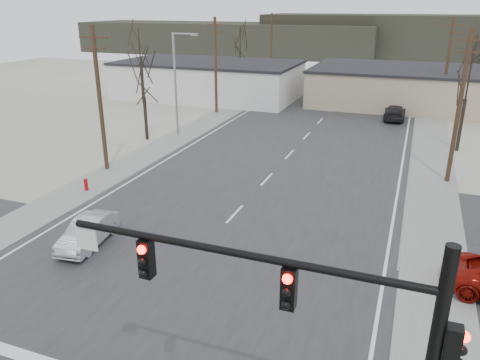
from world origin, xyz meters
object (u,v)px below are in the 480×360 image
object	(u,v)px
traffic_signal_mast	(337,335)
sedan_crossing	(88,232)
car_far_b	(318,71)
fire_hydrant	(86,184)
car_far_a	(395,112)

from	to	relation	value
traffic_signal_mast	sedan_crossing	bearing A→B (deg)	148.05
car_far_b	fire_hydrant	bearing A→B (deg)	-73.80
car_far_a	fire_hydrant	bearing A→B (deg)	56.94
traffic_signal_mast	fire_hydrant	world-z (taller)	traffic_signal_mast
fire_hydrant	sedan_crossing	size ratio (longest dim) A/B	0.21
fire_hydrant	car_far_a	bearing A→B (deg)	57.92
car_far_a	car_far_b	world-z (taller)	car_far_b
traffic_signal_mast	car_far_a	xyz separation A→B (m)	(-0.89, 41.65, -3.90)
fire_hydrant	car_far_b	size ratio (longest dim) A/B	0.19
traffic_signal_mast	sedan_crossing	distance (m)	16.28
traffic_signal_mast	car_far_a	bearing A→B (deg)	91.23
fire_hydrant	sedan_crossing	distance (m)	7.51
fire_hydrant	car_far_a	size ratio (longest dim) A/B	0.17
fire_hydrant	traffic_signal_mast	bearing A→B (deg)	-38.13
sedan_crossing	car_far_a	bearing A→B (deg)	61.68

